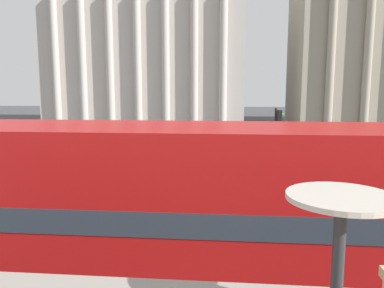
{
  "coord_description": "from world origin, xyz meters",
  "views": [
    {
      "loc": [
        0.15,
        -2.39,
        4.7
      ],
      "look_at": [
        -1.51,
        15.53,
        2.06
      ],
      "focal_mm": 35.0,
      "sensor_mm": 36.0,
      "label": 1
    }
  ],
  "objects_px": {
    "plaza_building_left": "(148,52)",
    "traffic_light_near": "(227,171)",
    "car_white": "(136,163)",
    "double_decker_bus": "(213,213)",
    "pedestrian_yellow": "(311,156)",
    "cafe_dining_table": "(340,229)",
    "car_maroon": "(218,142)",
    "pedestrian_blue": "(284,132)",
    "traffic_light_mid": "(277,136)"
  },
  "relations": [
    {
      "from": "cafe_dining_table",
      "to": "car_maroon",
      "type": "height_order",
      "value": "cafe_dining_table"
    },
    {
      "from": "pedestrian_yellow",
      "to": "traffic_light_near",
      "type": "bearing_deg",
      "value": -52.35
    },
    {
      "from": "car_white",
      "to": "pedestrian_blue",
      "type": "bearing_deg",
      "value": 107.51
    },
    {
      "from": "pedestrian_blue",
      "to": "double_decker_bus",
      "type": "bearing_deg",
      "value": 147.86
    },
    {
      "from": "plaza_building_left",
      "to": "car_maroon",
      "type": "height_order",
      "value": "plaza_building_left"
    },
    {
      "from": "double_decker_bus",
      "to": "pedestrian_yellow",
      "type": "bearing_deg",
      "value": 69.04
    },
    {
      "from": "car_white",
      "to": "plaza_building_left",
      "type": "bearing_deg",
      "value": 156.21
    },
    {
      "from": "double_decker_bus",
      "to": "traffic_light_mid",
      "type": "bearing_deg",
      "value": 75.1
    },
    {
      "from": "double_decker_bus",
      "to": "plaza_building_left",
      "type": "bearing_deg",
      "value": 102.22
    },
    {
      "from": "plaza_building_left",
      "to": "pedestrian_blue",
      "type": "height_order",
      "value": "plaza_building_left"
    },
    {
      "from": "pedestrian_yellow",
      "to": "cafe_dining_table",
      "type": "bearing_deg",
      "value": -37.7
    },
    {
      "from": "plaza_building_left",
      "to": "car_white",
      "type": "relative_size",
      "value": 6.1
    },
    {
      "from": "double_decker_bus",
      "to": "plaza_building_left",
      "type": "height_order",
      "value": "plaza_building_left"
    },
    {
      "from": "cafe_dining_table",
      "to": "pedestrian_yellow",
      "type": "height_order",
      "value": "cafe_dining_table"
    },
    {
      "from": "traffic_light_mid",
      "to": "double_decker_bus",
      "type": "bearing_deg",
      "value": -103.7
    },
    {
      "from": "pedestrian_blue",
      "to": "cafe_dining_table",
      "type": "bearing_deg",
      "value": 151.46
    },
    {
      "from": "pedestrian_yellow",
      "to": "traffic_light_mid",
      "type": "bearing_deg",
      "value": -64.71
    },
    {
      "from": "car_maroon",
      "to": "pedestrian_yellow",
      "type": "distance_m",
      "value": 9.34
    },
    {
      "from": "traffic_light_near",
      "to": "pedestrian_yellow",
      "type": "relative_size",
      "value": 1.84
    },
    {
      "from": "cafe_dining_table",
      "to": "plaza_building_left",
      "type": "height_order",
      "value": "plaza_building_left"
    },
    {
      "from": "cafe_dining_table",
      "to": "car_white",
      "type": "bearing_deg",
      "value": 107.31
    },
    {
      "from": "cafe_dining_table",
      "to": "car_maroon",
      "type": "distance_m",
      "value": 26.83
    },
    {
      "from": "plaza_building_left",
      "to": "pedestrian_yellow",
      "type": "xyz_separation_m",
      "value": [
        15.17,
        -29.08,
        -8.6
      ]
    },
    {
      "from": "pedestrian_yellow",
      "to": "car_white",
      "type": "bearing_deg",
      "value": -108.35
    },
    {
      "from": "cafe_dining_table",
      "to": "car_white",
      "type": "height_order",
      "value": "cafe_dining_table"
    },
    {
      "from": "plaza_building_left",
      "to": "pedestrian_blue",
      "type": "bearing_deg",
      "value": -49.27
    },
    {
      "from": "car_white",
      "to": "traffic_light_near",
      "type": "bearing_deg",
      "value": -2.79
    },
    {
      "from": "double_decker_bus",
      "to": "traffic_light_near",
      "type": "height_order",
      "value": "double_decker_bus"
    },
    {
      "from": "double_decker_bus",
      "to": "traffic_light_near",
      "type": "relative_size",
      "value": 3.25
    },
    {
      "from": "car_maroon",
      "to": "pedestrian_blue",
      "type": "distance_m",
      "value": 6.57
    },
    {
      "from": "cafe_dining_table",
      "to": "traffic_light_near",
      "type": "relative_size",
      "value": 0.23
    },
    {
      "from": "car_maroon",
      "to": "car_white",
      "type": "height_order",
      "value": "same"
    },
    {
      "from": "cafe_dining_table",
      "to": "pedestrian_yellow",
      "type": "relative_size",
      "value": 0.42
    },
    {
      "from": "pedestrian_blue",
      "to": "car_white",
      "type": "bearing_deg",
      "value": 121.29
    },
    {
      "from": "double_decker_bus",
      "to": "pedestrian_blue",
      "type": "xyz_separation_m",
      "value": [
        5.16,
        24.98,
        -1.19
      ]
    },
    {
      "from": "pedestrian_blue",
      "to": "pedestrian_yellow",
      "type": "bearing_deg",
      "value": 158.43
    },
    {
      "from": "car_maroon",
      "to": "pedestrian_blue",
      "type": "xyz_separation_m",
      "value": [
        5.53,
        3.53,
        0.36
      ]
    },
    {
      "from": "plaza_building_left",
      "to": "traffic_light_near",
      "type": "xyz_separation_m",
      "value": [
        10.5,
        -38.33,
        -7.49
      ]
    },
    {
      "from": "traffic_light_mid",
      "to": "pedestrian_yellow",
      "type": "relative_size",
      "value": 2.19
    },
    {
      "from": "cafe_dining_table",
      "to": "car_white",
      "type": "relative_size",
      "value": 0.17
    },
    {
      "from": "double_decker_bus",
      "to": "pedestrian_yellow",
      "type": "relative_size",
      "value": 5.97
    },
    {
      "from": "car_maroon",
      "to": "pedestrian_yellow",
      "type": "bearing_deg",
      "value": 57.7
    },
    {
      "from": "double_decker_bus",
      "to": "cafe_dining_table",
      "type": "xyz_separation_m",
      "value": [
        0.88,
        -5.16,
        1.69
      ]
    },
    {
      "from": "car_white",
      "to": "double_decker_bus",
      "type": "bearing_deg",
      "value": -13.97
    },
    {
      "from": "traffic_light_near",
      "to": "traffic_light_mid",
      "type": "bearing_deg",
      "value": 69.66
    },
    {
      "from": "cafe_dining_table",
      "to": "pedestrian_blue",
      "type": "height_order",
      "value": "cafe_dining_table"
    },
    {
      "from": "double_decker_bus",
      "to": "pedestrian_yellow",
      "type": "distance_m",
      "value": 14.68
    },
    {
      "from": "cafe_dining_table",
      "to": "double_decker_bus",
      "type": "bearing_deg",
      "value": 99.74
    },
    {
      "from": "traffic_light_mid",
      "to": "car_white",
      "type": "xyz_separation_m",
      "value": [
        -7.31,
        1.57,
        -1.8
      ]
    },
    {
      "from": "plaza_building_left",
      "to": "pedestrian_yellow",
      "type": "distance_m",
      "value": 33.9
    }
  ]
}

